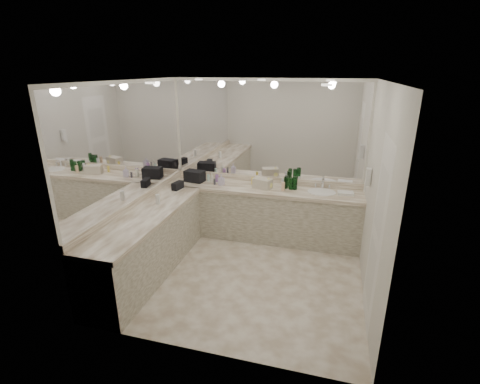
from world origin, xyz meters
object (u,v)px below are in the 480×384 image
(sink, at_px, (322,193))
(soap_bottle_a, at_px, (212,178))
(wall_phone, at_px, (368,177))
(cream_cosmetic_case, at_px, (263,183))
(hand_towel, at_px, (346,193))
(soap_bottle_b, at_px, (221,180))
(black_toiletry_bag, at_px, (195,176))
(soap_bottle_c, at_px, (268,183))

(sink, distance_m, soap_bottle_a, 1.83)
(wall_phone, distance_m, soap_bottle_a, 2.51)
(wall_phone, xyz_separation_m, cream_cosmetic_case, (-1.55, 0.46, -0.37))
(cream_cosmetic_case, bearing_deg, sink, 21.43)
(wall_phone, height_order, soap_bottle_a, wall_phone)
(hand_towel, xyz_separation_m, soap_bottle_a, (-2.19, -0.00, 0.07))
(hand_towel, distance_m, soap_bottle_a, 2.19)
(cream_cosmetic_case, relative_size, hand_towel, 1.21)
(wall_phone, xyz_separation_m, soap_bottle_a, (-2.43, 0.49, -0.36))
(cream_cosmetic_case, height_order, soap_bottle_b, soap_bottle_b)
(cream_cosmetic_case, relative_size, soap_bottle_b, 1.55)
(black_toiletry_bag, xyz_separation_m, hand_towel, (2.50, 0.00, -0.07))
(cream_cosmetic_case, distance_m, soap_bottle_b, 0.70)
(wall_phone, bearing_deg, soap_bottle_b, 169.13)
(wall_phone, bearing_deg, sink, 140.43)
(cream_cosmetic_case, bearing_deg, soap_bottle_c, 19.17)
(soap_bottle_a, relative_size, soap_bottle_c, 0.98)
(soap_bottle_a, bearing_deg, wall_phone, -11.39)
(soap_bottle_c, bearing_deg, soap_bottle_b, -177.85)
(soap_bottle_b, bearing_deg, soap_bottle_c, 2.15)
(sink, bearing_deg, soap_bottle_b, -177.59)
(soap_bottle_c, bearing_deg, cream_cosmetic_case, -179.88)
(cream_cosmetic_case, relative_size, soap_bottle_a, 1.62)
(soap_bottle_c, bearing_deg, sink, 2.65)
(black_toiletry_bag, distance_m, soap_bottle_a, 0.31)
(sink, distance_m, black_toiletry_bag, 2.14)
(black_toiletry_bag, xyz_separation_m, soap_bottle_b, (0.50, -0.06, 0.00))
(sink, height_order, black_toiletry_bag, black_toiletry_bag)
(sink, relative_size, soap_bottle_a, 2.46)
(soap_bottle_a, bearing_deg, sink, 0.33)
(wall_phone, xyz_separation_m, hand_towel, (-0.24, 0.49, -0.43))
(soap_bottle_a, relative_size, soap_bottle_b, 0.96)
(wall_phone, bearing_deg, hand_towel, 116.30)
(sink, height_order, soap_bottle_b, soap_bottle_b)
(black_toiletry_bag, bearing_deg, cream_cosmetic_case, -1.41)
(wall_phone, relative_size, black_toiletry_bag, 0.74)
(soap_bottle_a, bearing_deg, hand_towel, 0.10)
(wall_phone, bearing_deg, cream_cosmetic_case, 163.43)
(sink, bearing_deg, hand_towel, -1.07)
(sink, relative_size, soap_bottle_b, 2.36)
(black_toiletry_bag, distance_m, soap_bottle_c, 1.29)
(sink, xyz_separation_m, soap_bottle_a, (-1.83, -0.01, 0.09))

